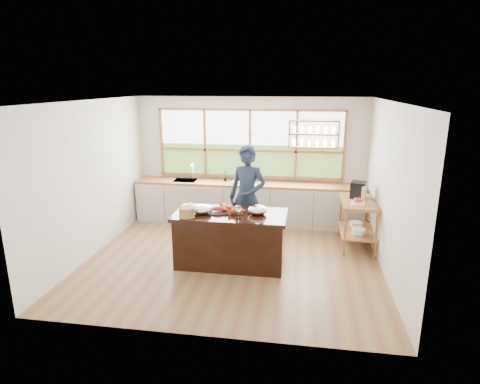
% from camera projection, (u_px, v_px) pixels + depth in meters
% --- Properties ---
extents(ground_plane, '(5.00, 5.00, 0.00)m').
position_uv_depth(ground_plane, '(233.00, 259.00, 7.02)').
color(ground_plane, olive).
extents(room_shell, '(5.02, 4.52, 2.71)m').
position_uv_depth(room_shell, '(239.00, 155.00, 7.05)').
color(room_shell, beige).
rests_on(room_shell, ground_plane).
extents(back_counter, '(4.90, 0.63, 0.90)m').
position_uv_depth(back_counter, '(247.00, 202.00, 8.76)').
color(back_counter, beige).
rests_on(back_counter, ground_plane).
extents(right_shelf_unit, '(0.62, 1.10, 0.90)m').
position_uv_depth(right_shelf_unit, '(358.00, 216.00, 7.39)').
color(right_shelf_unit, '#965837').
rests_on(right_shelf_unit, ground_plane).
extents(island, '(1.85, 0.90, 0.90)m').
position_uv_depth(island, '(231.00, 239.00, 6.71)').
color(island, black).
rests_on(island, ground_plane).
extents(cook, '(0.79, 0.62, 1.92)m').
position_uv_depth(cook, '(247.00, 198.00, 7.28)').
color(cook, '#19253B').
rests_on(cook, ground_plane).
extents(potted_plant, '(0.16, 0.14, 0.26)m').
position_uv_depth(potted_plant, '(225.00, 175.00, 8.74)').
color(potted_plant, slate).
rests_on(potted_plant, back_counter).
extents(cutting_board, '(0.41, 0.31, 0.01)m').
position_uv_depth(cutting_board, '(241.00, 182.00, 8.66)').
color(cutting_board, '#74C742').
rests_on(cutting_board, back_counter).
extents(espresso_machine, '(0.33, 0.34, 0.30)m').
position_uv_depth(espresso_machine, '(358.00, 190.00, 7.46)').
color(espresso_machine, black).
rests_on(espresso_machine, right_shelf_unit).
extents(wine_bottle, '(0.09, 0.09, 0.29)m').
position_uv_depth(wine_bottle, '(363.00, 195.00, 7.15)').
color(wine_bottle, '#9CB653').
rests_on(wine_bottle, right_shelf_unit).
extents(fruit_bowl, '(0.24, 0.24, 0.11)m').
position_uv_depth(fruit_bowl, '(358.00, 202.00, 7.08)').
color(fruit_bowl, white).
rests_on(fruit_bowl, right_shelf_unit).
extents(slate_board, '(0.62, 0.50, 0.02)m').
position_uv_depth(slate_board, '(226.00, 211.00, 6.69)').
color(slate_board, black).
rests_on(slate_board, island).
extents(lobster_pile, '(0.52, 0.44, 0.08)m').
position_uv_depth(lobster_pile, '(227.00, 208.00, 6.67)').
color(lobster_pile, red).
rests_on(lobster_pile, slate_board).
extents(mixing_bowl_left, '(0.32, 0.32, 0.16)m').
position_uv_depth(mixing_bowl_left, '(202.00, 209.00, 6.59)').
color(mixing_bowl_left, silver).
rests_on(mixing_bowl_left, island).
extents(mixing_bowl_right, '(0.31, 0.31, 0.15)m').
position_uv_depth(mixing_bowl_right, '(258.00, 210.00, 6.56)').
color(mixing_bowl_right, silver).
rests_on(mixing_bowl_right, island).
extents(wine_glass, '(0.08, 0.08, 0.22)m').
position_uv_depth(wine_glass, '(239.00, 209.00, 6.29)').
color(wine_glass, white).
rests_on(wine_glass, island).
extents(wicker_basket, '(0.25, 0.25, 0.16)m').
position_uv_depth(wicker_basket, '(187.00, 212.00, 6.40)').
color(wicker_basket, '#A17144').
rests_on(wicker_basket, island).
extents(parchment_roll, '(0.15, 0.31, 0.08)m').
position_uv_depth(parchment_roll, '(190.00, 207.00, 6.80)').
color(parchment_roll, silver).
rests_on(parchment_roll, island).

